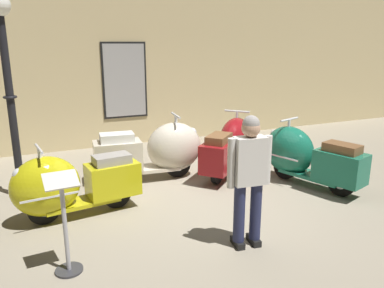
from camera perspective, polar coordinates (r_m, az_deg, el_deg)
ground_plane at (r=5.74m, az=3.34°, el=-8.22°), size 60.00×60.00×0.00m
showroom_back_wall at (r=8.73m, az=-8.71°, el=11.45°), size 18.00×0.63×3.50m
scooter_0 at (r=5.23m, az=-18.25°, el=-5.90°), size 1.71×0.68×1.02m
scooter_1 at (r=6.41m, az=-5.21°, el=-0.98°), size 1.85×0.69×1.11m
scooter_2 at (r=6.83m, az=5.89°, el=-0.16°), size 1.63×1.55×1.07m
scooter_3 at (r=6.43m, az=16.44°, el=-1.72°), size 1.00×1.80×1.06m
lamppost at (r=5.97m, az=-25.95°, el=8.08°), size 0.31×0.31×2.91m
visitor_0 at (r=4.20m, az=8.60°, el=-4.33°), size 0.51×0.27×1.52m
info_stanchion at (r=4.06m, az=-18.52°, el=-12.56°), size 0.34×0.28×1.05m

